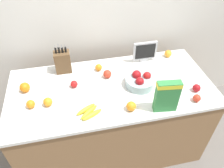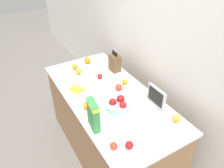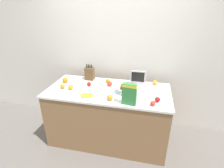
# 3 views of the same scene
# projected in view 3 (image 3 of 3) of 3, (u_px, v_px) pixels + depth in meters

# --- Properties ---
(ground_plane) EXTENTS (14.00, 14.00, 0.00)m
(ground_plane) POSITION_uv_depth(u_px,v_px,m) (109.00, 137.00, 3.00)
(ground_plane) COLOR slate
(wall_back) EXTENTS (9.00, 0.06, 2.60)m
(wall_back) POSITION_uv_depth(u_px,v_px,m) (117.00, 53.00, 3.05)
(wall_back) COLOR silver
(wall_back) RESTS_ON ground_plane
(counter) EXTENTS (1.84, 0.87, 0.90)m
(counter) POSITION_uv_depth(u_px,v_px,m) (108.00, 115.00, 2.82)
(counter) COLOR olive
(counter) RESTS_ON ground_plane
(knife_block) EXTENTS (0.15, 0.11, 0.31)m
(knife_block) POSITION_uv_depth(u_px,v_px,m) (90.00, 73.00, 2.95)
(knife_block) COLOR brown
(knife_block) RESTS_ON counter
(small_monitor) EXTENTS (0.24, 0.03, 0.22)m
(small_monitor) POSITION_uv_depth(u_px,v_px,m) (138.00, 77.00, 2.78)
(small_monitor) COLOR #B7B7BC
(small_monitor) RESTS_ON counter
(cereal_box) EXTENTS (0.19, 0.09, 0.29)m
(cereal_box) POSITION_uv_depth(u_px,v_px,m) (129.00, 93.00, 2.18)
(cereal_box) COLOR #338442
(cereal_box) RESTS_ON counter
(fruit_bowl) EXTENTS (0.26, 0.26, 0.13)m
(fruit_bowl) POSITION_uv_depth(u_px,v_px,m) (125.00, 89.00, 2.53)
(fruit_bowl) COLOR #99B2B7
(fruit_bowl) RESTS_ON counter
(banana_bunch) EXTENTS (0.22, 0.18, 0.04)m
(banana_bunch) POSITION_uv_depth(u_px,v_px,m) (87.00, 95.00, 2.43)
(banana_bunch) COLOR yellow
(banana_bunch) RESTS_ON counter
(apple_leftmost) EXTENTS (0.07, 0.07, 0.07)m
(apple_leftmost) POSITION_uv_depth(u_px,v_px,m) (153.00, 103.00, 2.20)
(apple_leftmost) COLOR red
(apple_leftmost) RESTS_ON counter
(apple_by_knife_block) EXTENTS (0.07, 0.07, 0.07)m
(apple_by_knife_block) POSITION_uv_depth(u_px,v_px,m) (89.00, 84.00, 2.74)
(apple_by_knife_block) COLOR red
(apple_by_knife_block) RESTS_ON counter
(apple_rear) EXTENTS (0.08, 0.08, 0.08)m
(apple_rear) POSITION_uv_depth(u_px,v_px,m) (110.00, 84.00, 2.74)
(apple_rear) COLOR red
(apple_rear) RESTS_ON counter
(apple_near_bananas) EXTENTS (0.07, 0.07, 0.07)m
(apple_near_bananas) POSITION_uv_depth(u_px,v_px,m) (157.00, 100.00, 2.28)
(apple_near_bananas) COLOR #A31419
(apple_near_bananas) RESTS_ON counter
(orange_mid_left) EXTENTS (0.08, 0.08, 0.08)m
(orange_mid_left) POSITION_uv_depth(u_px,v_px,m) (155.00, 83.00, 2.78)
(orange_mid_left) COLOR orange
(orange_mid_left) RESTS_ON counter
(orange_near_bowl) EXTENTS (0.07, 0.07, 0.07)m
(orange_near_bowl) POSITION_uv_depth(u_px,v_px,m) (108.00, 81.00, 2.86)
(orange_near_bowl) COLOR orange
(orange_near_bowl) RESTS_ON counter
(orange_front_center) EXTENTS (0.07, 0.07, 0.07)m
(orange_front_center) POSITION_uv_depth(u_px,v_px,m) (63.00, 86.00, 2.66)
(orange_front_center) COLOR orange
(orange_front_center) RESTS_ON counter
(orange_back_center) EXTENTS (0.07, 0.07, 0.07)m
(orange_back_center) POSITION_uv_depth(u_px,v_px,m) (71.00, 87.00, 2.63)
(orange_back_center) COLOR orange
(orange_back_center) RESTS_ON counter
(orange_front_right) EXTENTS (0.09, 0.09, 0.09)m
(orange_front_right) POSITION_uv_depth(u_px,v_px,m) (65.00, 80.00, 2.86)
(orange_front_right) COLOR orange
(orange_front_right) RESTS_ON counter
(orange_by_cereal) EXTENTS (0.08, 0.08, 0.08)m
(orange_by_cereal) POSITION_uv_depth(u_px,v_px,m) (110.00, 97.00, 2.33)
(orange_by_cereal) COLOR orange
(orange_by_cereal) RESTS_ON counter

